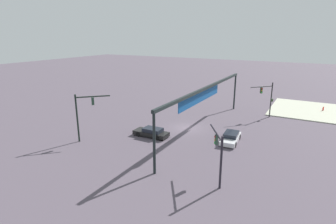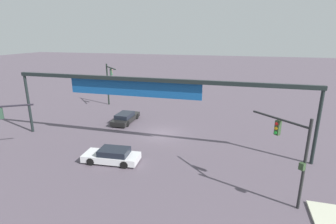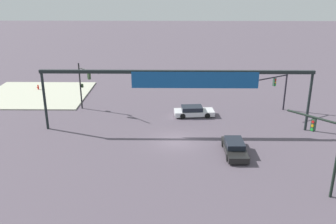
% 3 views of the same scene
% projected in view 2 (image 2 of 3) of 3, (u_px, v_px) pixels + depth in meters
% --- Properties ---
extents(ground_plane, '(226.75, 226.75, 0.00)m').
position_uv_depth(ground_plane, '(162.00, 134.00, 28.49)').
color(ground_plane, '#554A56').
extents(traffic_signal_near_corner, '(3.11, 3.21, 5.83)m').
position_uv_depth(traffic_signal_near_corner, '(293.00, 148.00, 15.94)').
color(traffic_signal_near_corner, '#232325').
rests_on(traffic_signal_near_corner, ground).
extents(traffic_signal_opposite_side, '(3.11, 3.19, 6.22)m').
position_uv_depth(traffic_signal_opposite_side, '(109.00, 79.00, 38.68)').
color(traffic_signal_opposite_side, black).
rests_on(traffic_signal_opposite_side, ground).
extents(overhead_sign_gantry, '(28.44, 0.43, 6.59)m').
position_uv_depth(overhead_sign_gantry, '(146.00, 88.00, 24.17)').
color(overhead_sign_gantry, black).
rests_on(overhead_sign_gantry, ground).
extents(sedan_car_approaching, '(2.00, 4.85, 1.21)m').
position_uv_depth(sedan_car_approaching, '(125.00, 118.00, 32.14)').
color(sedan_car_approaching, black).
rests_on(sedan_car_approaching, ground).
extents(sedan_car_waiting_far, '(4.83, 2.27, 1.21)m').
position_uv_depth(sedan_car_waiting_far, '(112.00, 156.00, 22.08)').
color(sedan_car_waiting_far, silver).
rests_on(sedan_car_waiting_far, ground).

